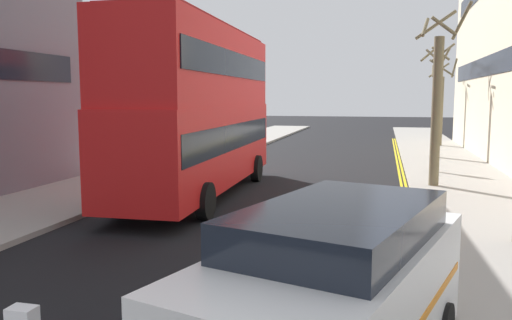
{
  "coord_description": "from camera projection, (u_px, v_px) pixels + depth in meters",
  "views": [
    {
      "loc": [
        3.53,
        -1.23,
        3.33
      ],
      "look_at": [
        0.5,
        11.0,
        1.8
      ],
      "focal_mm": 36.32,
      "sensor_mm": 36.0,
      "label": 1
    }
  ],
  "objects": [
    {
      "name": "street_tree_far",
      "position": [
        436.0,
        103.0,
        27.47
      ],
      "size": [
        1.78,
        1.54,
        6.03
      ],
      "color": "#6B6047",
      "rests_on": "sidewalk_right"
    },
    {
      "name": "pedestrian_far",
      "position": [
        435.0,
        152.0,
        22.24
      ],
      "size": [
        0.34,
        0.22,
        1.62
      ],
      "color": "#2D2D38",
      "rests_on": "sidewalk_right"
    },
    {
      "name": "kerb_line_inner",
      "position": [
        407.0,
        213.0,
        14.91
      ],
      "size": [
        0.1,
        56.0,
        0.01
      ],
      "primitive_type": "cube",
      "color": "yellow",
      "rests_on": "ground"
    },
    {
      "name": "kerb_line_outer",
      "position": [
        413.0,
        214.0,
        14.87
      ],
      "size": [
        0.1,
        56.0,
        0.01
      ],
      "primitive_type": "cube",
      "color": "yellow",
      "rests_on": "ground"
    },
    {
      "name": "street_tree_mid",
      "position": [
        437.0,
        102.0,
        18.53
      ],
      "size": [
        1.8,
        1.54,
        6.42
      ],
      "color": "#6B6047",
      "rests_on": "sidewalk_right"
    },
    {
      "name": "double_decker_bus_away",
      "position": [
        199.0,
        106.0,
        17.28
      ],
      "size": [
        3.05,
        10.88,
        5.64
      ],
      "color": "red",
      "rests_on": "ground"
    },
    {
      "name": "taxi_minivan",
      "position": [
        332.0,
        301.0,
        5.79
      ],
      "size": [
        3.18,
        5.15,
        2.12
      ],
      "color": "white",
      "rests_on": "ground"
    },
    {
      "name": "sidewalk_right",
      "position": [
        479.0,
        201.0,
        16.29
      ],
      "size": [
        4.0,
        80.0,
        0.14
      ],
      "primitive_type": "cube",
      "color": "#9E9991",
      "rests_on": "ground"
    },
    {
      "name": "street_tree_near",
      "position": [
        440.0,
        106.0,
        34.18
      ],
      "size": [
        1.74,
        1.73,
        5.66
      ],
      "color": "#6B6047",
      "rests_on": "sidewalk_right"
    },
    {
      "name": "sidewalk_left",
      "position": [
        107.0,
        185.0,
        19.39
      ],
      "size": [
        4.0,
        80.0,
        0.14
      ],
      "primitive_type": "cube",
      "color": "#9E9991",
      "rests_on": "ground"
    }
  ]
}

